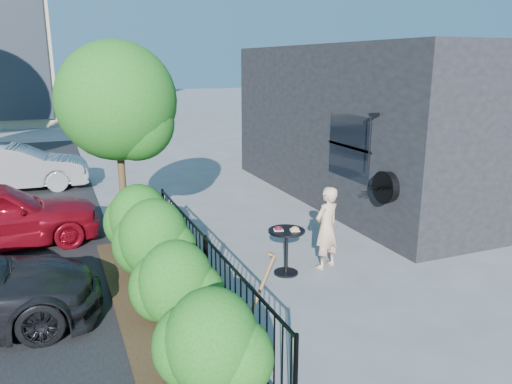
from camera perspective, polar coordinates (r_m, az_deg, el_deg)
name	(u,v)px	position (r m, az deg, el deg)	size (l,w,h in m)	color
ground	(294,286)	(8.41, 4.36, -10.69)	(120.00, 120.00, 0.00)	gray
shop_building	(400,121)	(14.48, 16.18, 7.79)	(6.22, 9.00, 4.00)	black
fence	(206,269)	(7.67, -5.73, -8.72)	(0.05, 6.05, 1.10)	black
planting_bed	(162,308)	(7.75, -10.72, -12.94)	(1.30, 6.00, 0.08)	#382616
shrubs	(165,264)	(7.58, -10.37, -8.07)	(1.10, 5.60, 1.24)	#166119
patio_tree	(121,108)	(9.64, -15.16, 9.22)	(2.20, 2.20, 3.94)	#3F2B19
cafe_table	(286,244)	(8.66, 3.49, -5.91)	(0.64, 0.64, 0.86)	black
woman	(327,228)	(8.95, 8.06, -4.06)	(0.54, 0.36, 1.49)	#D5AB8A
shovel	(255,305)	(6.57, -0.07, -12.80)	(0.51, 0.17, 1.29)	brown
car_silver	(15,168)	(15.85, -25.87, 2.52)	(1.39, 3.99, 1.32)	#A4A4A8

